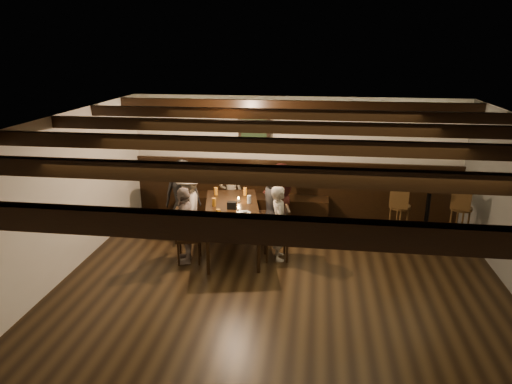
# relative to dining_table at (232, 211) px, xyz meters

# --- Properties ---
(room) EXTENTS (7.00, 7.00, 7.00)m
(room) POSITION_rel_dining_table_xyz_m (0.66, 0.51, 0.40)
(room) COLOR black
(room) RESTS_ON ground
(dining_table) EXTENTS (1.26, 2.10, 0.74)m
(dining_table) POSITION_rel_dining_table_xyz_m (0.00, 0.00, 0.00)
(dining_table) COLOR black
(dining_table) RESTS_ON floor
(chair_left_near) EXTENTS (0.46, 0.46, 0.86)m
(chair_left_near) POSITION_rel_dining_table_xyz_m (-0.79, 0.30, -0.41)
(chair_left_near) COLOR black
(chair_left_near) RESTS_ON floor
(chair_left_far) EXTENTS (0.47, 0.47, 0.87)m
(chair_left_far) POSITION_rel_dining_table_xyz_m (-0.61, -0.58, -0.41)
(chair_left_far) COLOR black
(chair_left_far) RESTS_ON floor
(chair_right_near) EXTENTS (0.48, 0.48, 0.88)m
(chair_right_near) POSITION_rel_dining_table_xyz_m (0.61, 0.58, -0.41)
(chair_right_near) COLOR black
(chair_right_near) RESTS_ON floor
(chair_right_far) EXTENTS (0.47, 0.47, 0.87)m
(chair_right_far) POSITION_rel_dining_table_xyz_m (0.79, -0.30, -0.41)
(chair_right_far) COLOR black
(chair_right_far) RESTS_ON floor
(person_bench_left) EXTENTS (0.73, 0.55, 1.35)m
(person_bench_left) POSITION_rel_dining_table_xyz_m (-1.06, 0.70, -0.00)
(person_bench_left) COLOR #242527
(person_bench_left) RESTS_ON floor
(person_bench_centre) EXTENTS (0.50, 0.38, 1.23)m
(person_bench_centre) POSITION_rel_dining_table_xyz_m (-0.21, 1.03, -0.06)
(person_bench_centre) COLOR slate
(person_bench_centre) RESTS_ON floor
(person_bench_right) EXTENTS (0.70, 0.59, 1.26)m
(person_bench_right) POSITION_rel_dining_table_xyz_m (0.70, 1.06, -0.04)
(person_bench_right) COLOR #4F1F1B
(person_bench_right) RESTS_ON floor
(person_left_near) EXTENTS (0.62, 0.88, 1.25)m
(person_left_near) POSITION_rel_dining_table_xyz_m (-0.82, 0.29, -0.05)
(person_left_near) COLOR #A79B8E
(person_left_near) RESTS_ON floor
(person_left_far) EXTENTS (0.45, 0.78, 1.25)m
(person_left_far) POSITION_rel_dining_table_xyz_m (-0.64, -0.59, -0.05)
(person_left_far) COLOR gray
(person_left_far) RESTS_ON floor
(person_right_near) EXTENTS (0.53, 0.70, 1.28)m
(person_right_near) POSITION_rel_dining_table_xyz_m (0.64, 0.59, -0.03)
(person_right_near) COLOR #242325
(person_right_near) RESTS_ON floor
(person_right_far) EXTENTS (0.38, 0.50, 1.24)m
(person_right_far) POSITION_rel_dining_table_xyz_m (0.82, -0.29, -0.06)
(person_right_far) COLOR #AFA394
(person_right_far) RESTS_ON floor
(pint_a) EXTENTS (0.07, 0.07, 0.14)m
(pint_a) POSITION_rel_dining_table_xyz_m (-0.41, 0.63, 0.13)
(pint_a) COLOR #BF7219
(pint_a) RESTS_ON dining_table
(pint_b) EXTENTS (0.07, 0.07, 0.14)m
(pint_b) POSITION_rel_dining_table_xyz_m (0.12, 0.69, 0.13)
(pint_b) COLOR #BF7219
(pint_b) RESTS_ON dining_table
(pint_c) EXTENTS (0.07, 0.07, 0.14)m
(pint_c) POSITION_rel_dining_table_xyz_m (-0.31, 0.04, 0.13)
(pint_c) COLOR #BF7219
(pint_c) RESTS_ON dining_table
(pint_d) EXTENTS (0.07, 0.07, 0.14)m
(pint_d) POSITION_rel_dining_table_xyz_m (0.25, 0.26, 0.13)
(pint_d) COLOR silver
(pint_d) RESTS_ON dining_table
(pint_e) EXTENTS (0.07, 0.07, 0.14)m
(pint_e) POSITION_rel_dining_table_xyz_m (-0.13, -0.48, 0.13)
(pint_e) COLOR #BF7219
(pint_e) RESTS_ON dining_table
(pint_f) EXTENTS (0.07, 0.07, 0.14)m
(pint_f) POSITION_rel_dining_table_xyz_m (0.31, -0.50, 0.13)
(pint_f) COLOR silver
(pint_f) RESTS_ON dining_table
(pint_g) EXTENTS (0.07, 0.07, 0.14)m
(pint_g) POSITION_rel_dining_table_xyz_m (0.21, -0.77, 0.13)
(pint_g) COLOR #BF7219
(pint_g) RESTS_ON dining_table
(plate_near) EXTENTS (0.24, 0.24, 0.01)m
(plate_near) POSITION_rel_dining_table_xyz_m (-0.01, -0.72, 0.07)
(plate_near) COLOR white
(plate_near) RESTS_ON dining_table
(plate_far) EXTENTS (0.24, 0.24, 0.01)m
(plate_far) POSITION_rel_dining_table_xyz_m (0.24, -0.26, 0.07)
(plate_far) COLOR white
(plate_far) RESTS_ON dining_table
(condiment_caddy) EXTENTS (0.15, 0.10, 0.12)m
(condiment_caddy) POSITION_rel_dining_table_xyz_m (0.01, -0.05, 0.12)
(condiment_caddy) COLOR black
(condiment_caddy) RESTS_ON dining_table
(candle) EXTENTS (0.05, 0.05, 0.05)m
(candle) POSITION_rel_dining_table_xyz_m (0.06, 0.32, 0.09)
(candle) COLOR beige
(candle) RESTS_ON dining_table
(high_top_table) EXTENTS (0.61, 0.61, 1.08)m
(high_top_table) POSITION_rel_dining_table_xyz_m (3.29, 0.59, 0.03)
(high_top_table) COLOR black
(high_top_table) RESTS_ON floor
(bar_stool_left) EXTENTS (0.37, 0.39, 1.10)m
(bar_stool_left) POSITION_rel_dining_table_xyz_m (2.79, 0.39, -0.27)
(bar_stool_left) COLOR #3E2913
(bar_stool_left) RESTS_ON floor
(bar_stool_right) EXTENTS (0.39, 0.40, 1.10)m
(bar_stool_right) POSITION_rel_dining_table_xyz_m (3.79, 0.44, -0.27)
(bar_stool_right) COLOR #3E2913
(bar_stool_right) RESTS_ON floor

